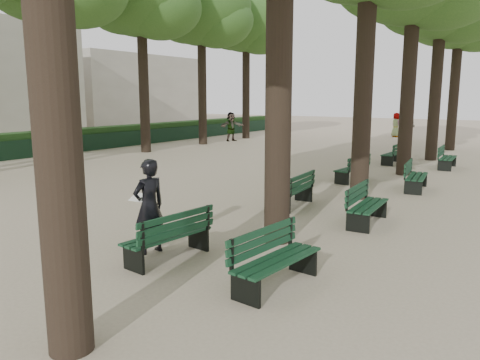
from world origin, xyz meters
The scene contains 19 objects.
ground centered at (0.00, 0.00, 0.00)m, with size 120.00×120.00×0.00m, color #B9A78C.
tree_central_5 centered at (1.50, 23.00, 7.65)m, with size 6.00×6.00×9.95m.
tree_far_4 centered at (-12.00, 18.00, 8.14)m, with size 6.00×6.00×10.45m.
tree_far_5 centered at (-12.00, 23.00, 8.14)m, with size 6.00×6.00×10.45m.
bench_left_0 centered at (0.37, 0.96, 0.27)m, with size 0.77×1.85×0.92m.
bench_left_1 centered at (0.37, 5.97, 0.27)m, with size 0.69×1.84×0.92m.
bench_left_2 centered at (0.37, 10.52, 0.27)m, with size 0.73×1.84×0.92m.
bench_left_3 centered at (0.37, 15.70, 0.27)m, with size 0.64×1.82×0.92m.
bench_right_0 centered at (2.63, 0.94, 0.27)m, with size 0.75×1.85×0.92m.
bench_right_1 centered at (2.63, 5.34, 0.27)m, with size 0.67×1.83×0.92m.
bench_right_2 centered at (2.63, 10.12, 0.27)m, with size 0.78×1.86×0.92m.
bench_right_3 centered at (2.63, 15.56, 0.27)m, with size 0.66×1.83×0.92m.
man_with_map centered at (-0.19, 1.07, 0.91)m, with size 0.69×0.79×1.81m.
pedestrian_d centered at (-3.35, 29.90, 0.88)m, with size 0.86×0.35×1.77m, color #262628.
pedestrian_e centered at (-11.68, 20.66, 0.96)m, with size 1.79×0.39×1.93m, color #262628.
pedestrian_a centered at (-1.70, 26.82, 0.94)m, with size 0.91×0.38×1.88m, color #262628.
fence centered at (-15.00, 11.00, 0.45)m, with size 0.08×42.00×0.90m, color black.
hedge centered at (-15.70, 11.00, 0.60)m, with size 1.20×42.00×1.20m, color #183A14.
building_far centered at (-33.00, 30.00, 3.50)m, with size 12.00×16.00×7.00m, color #B7B2A3.
Camera 1 is at (5.95, -5.16, 2.95)m, focal length 35.00 mm.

